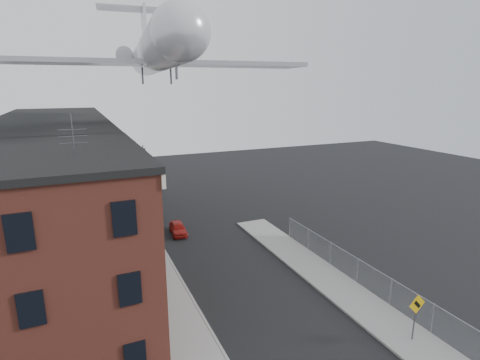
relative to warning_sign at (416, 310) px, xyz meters
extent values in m
plane|color=black|center=(-5.60, 1.03, -1.88)|extent=(120.00, 120.00, 0.00)
cube|color=gray|center=(-11.10, 25.03, -1.82)|extent=(3.00, 62.00, 0.12)
cube|color=gray|center=(-0.10, 7.03, -1.82)|extent=(3.00, 26.00, 0.12)
cube|color=gray|center=(-9.65, 25.03, -1.81)|extent=(0.15, 62.00, 0.14)
cube|color=gray|center=(-1.55, 7.03, -1.81)|extent=(0.15, 26.00, 0.14)
cube|color=#3D1513|center=(-17.60, 8.03, 3.12)|extent=(10.00, 12.00, 10.00)
cube|color=black|center=(-17.60, 8.03, 8.27)|extent=(10.30, 12.30, 0.30)
cube|color=beige|center=(-12.52, 8.03, 7.82)|extent=(0.16, 12.20, 0.60)
cylinder|color=#515156|center=(-15.60, 6.03, 9.27)|extent=(0.04, 0.04, 2.00)
cube|color=slate|center=(-17.60, 17.53, 3.12)|extent=(10.00, 7.00, 10.00)
cube|color=black|center=(-17.60, 17.53, 8.27)|extent=(10.25, 7.00, 0.30)
cube|color=gray|center=(-11.70, 17.53, -1.33)|extent=(1.80, 6.40, 0.25)
cube|color=beige|center=(-11.70, 17.53, 0.87)|extent=(1.90, 6.50, 0.15)
cube|color=#75695C|center=(-17.60, 24.53, 3.12)|extent=(10.00, 7.00, 10.00)
cube|color=black|center=(-17.60, 24.53, 8.27)|extent=(10.25, 7.00, 0.30)
cube|color=gray|center=(-11.70, 24.53, -1.33)|extent=(1.80, 6.40, 0.25)
cube|color=beige|center=(-11.70, 24.53, 0.87)|extent=(1.90, 6.50, 0.15)
cube|color=slate|center=(-17.60, 31.53, 3.12)|extent=(10.00, 7.00, 10.00)
cube|color=black|center=(-17.60, 31.53, 8.27)|extent=(10.25, 7.00, 0.30)
cube|color=gray|center=(-11.70, 31.53, -1.33)|extent=(1.80, 6.40, 0.25)
cube|color=beige|center=(-11.70, 31.53, 0.87)|extent=(1.90, 6.50, 0.15)
cube|color=#75695C|center=(-17.60, 38.53, 3.12)|extent=(10.00, 7.00, 10.00)
cube|color=black|center=(-17.60, 38.53, 8.27)|extent=(10.25, 7.00, 0.30)
cube|color=gray|center=(-11.70, 38.53, -1.33)|extent=(1.80, 6.40, 0.25)
cube|color=beige|center=(-11.70, 38.53, 0.87)|extent=(1.90, 6.50, 0.15)
cube|color=slate|center=(-17.60, 45.53, 3.12)|extent=(10.00, 7.00, 10.00)
cube|color=black|center=(-17.60, 45.53, 8.27)|extent=(10.25, 7.00, 0.30)
cube|color=gray|center=(-11.70, 45.53, -1.33)|extent=(1.80, 6.40, 0.25)
cube|color=beige|center=(-11.70, 45.53, 0.87)|extent=(1.90, 6.50, 0.15)
cylinder|color=gray|center=(1.40, 0.03, -0.93)|extent=(0.06, 0.06, 1.90)
cylinder|color=gray|center=(1.40, 3.03, -0.93)|extent=(0.06, 0.06, 1.90)
cylinder|color=gray|center=(1.40, 6.03, -0.93)|extent=(0.06, 0.06, 1.90)
cylinder|color=gray|center=(1.40, 9.03, -0.93)|extent=(0.06, 0.06, 1.90)
cylinder|color=gray|center=(1.40, 12.03, -0.93)|extent=(0.06, 0.06, 1.90)
cylinder|color=gray|center=(1.40, 15.03, -0.93)|extent=(0.06, 0.06, 1.90)
cube|color=gray|center=(1.40, 6.03, -0.03)|extent=(0.04, 18.00, 0.04)
cube|color=gray|center=(1.40, 6.03, -0.93)|extent=(0.02, 18.00, 1.80)
cylinder|color=#515156|center=(0.00, 0.03, -0.58)|extent=(0.07, 0.07, 2.60)
cube|color=#E1AC0B|center=(0.00, -0.01, 0.37)|extent=(1.10, 0.03, 1.10)
cube|color=black|center=(0.00, -0.03, 0.37)|extent=(0.52, 0.02, 0.52)
cylinder|color=black|center=(-11.20, 19.03, 2.62)|extent=(0.26, 0.26, 9.00)
cube|color=black|center=(-11.20, 19.03, 6.42)|extent=(1.80, 0.12, 0.12)
cylinder|color=black|center=(-11.90, 19.03, 6.62)|extent=(0.08, 0.08, 0.25)
cylinder|color=black|center=(-10.50, 19.03, 6.62)|extent=(0.08, 0.08, 0.25)
cylinder|color=black|center=(-11.00, 29.03, -0.68)|extent=(0.24, 0.24, 2.40)
sphere|color=#1D3F11|center=(-11.00, 29.03, 1.72)|extent=(3.20, 3.20, 3.20)
sphere|color=#1D3F11|center=(-10.50, 28.73, 1.16)|extent=(2.24, 2.24, 2.24)
imported|color=#A61B15|center=(-7.62, 19.91, -1.32)|extent=(1.57, 3.39, 1.12)
imported|color=black|center=(-9.20, 24.41, -1.29)|extent=(1.61, 3.72, 1.19)
imported|color=gray|center=(-8.30, 31.42, -1.24)|extent=(1.85, 4.42, 1.28)
cylinder|color=silver|center=(-8.71, 20.10, 14.22)|extent=(5.58, 24.13, 3.19)
sphere|color=silver|center=(-9.91, 8.19, 14.22)|extent=(3.19, 3.19, 3.19)
cone|color=silver|center=(-7.51, 32.00, 14.22)|extent=(3.47, 3.30, 3.19)
cube|color=#939399|center=(-8.86, 18.61, 13.22)|extent=(24.23, 6.57, 0.35)
cylinder|color=#939399|center=(-10.24, 28.77, 14.42)|extent=(1.99, 4.13, 1.60)
cylinder|color=#939399|center=(-5.48, 28.29, 14.42)|extent=(1.99, 4.13, 1.60)
cube|color=silver|center=(-7.56, 31.51, 17.01)|extent=(0.63, 3.79, 5.58)
cube|color=#939399|center=(-7.46, 32.50, 19.61)|extent=(9.68, 3.53, 0.25)
cylinder|color=#515156|center=(-9.71, 10.18, 12.43)|extent=(0.16, 0.16, 1.20)
camera|label=1|loc=(-15.51, -12.18, 11.40)|focal=28.00mm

